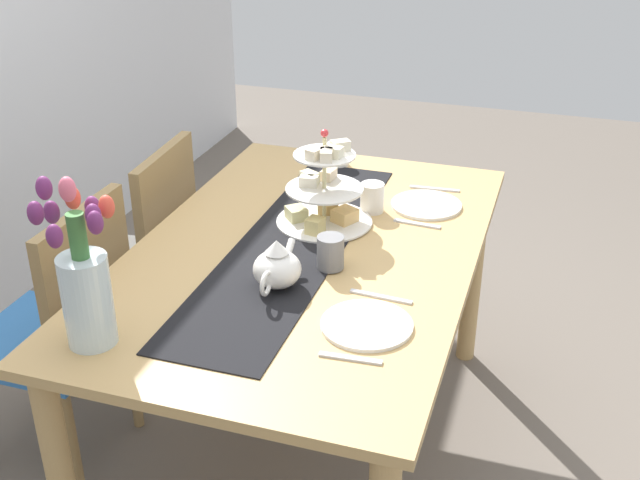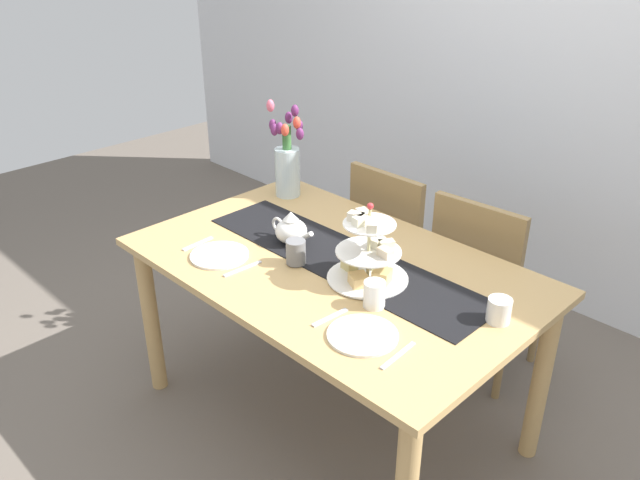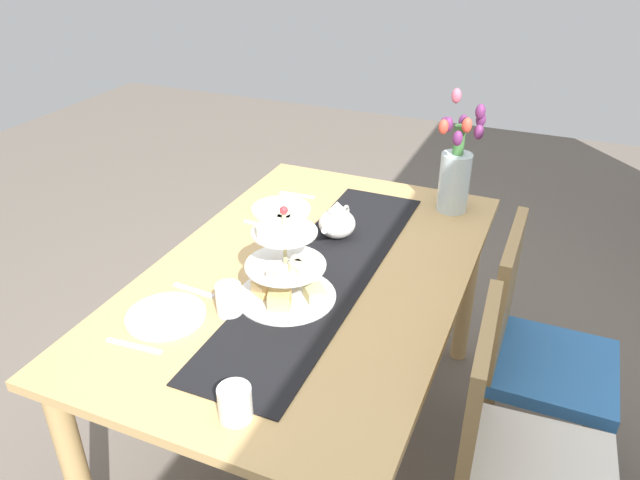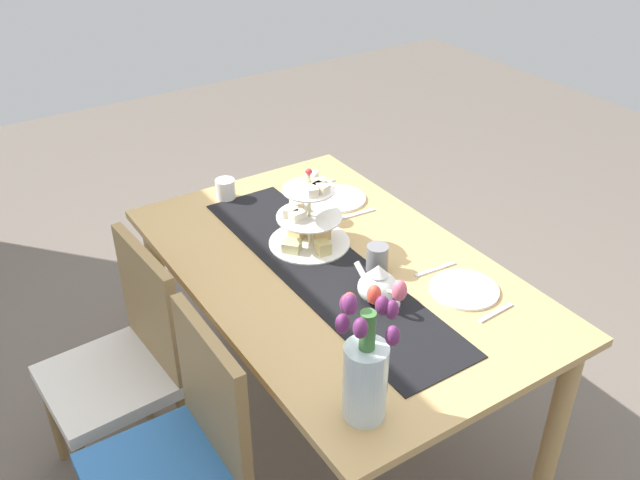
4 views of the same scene
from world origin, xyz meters
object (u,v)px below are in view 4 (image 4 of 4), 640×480
at_px(cream_jug, 225,189).
at_px(fork_left, 496,313).
at_px(teapot, 378,286).
at_px(mug_grey, 377,258).
at_px(dinner_plate_left, 464,289).
at_px(knife_left, 435,269).
at_px(mug_white_text, 317,209).
at_px(tulip_vase, 366,367).
at_px(fork_right, 358,214).
at_px(dining_table, 336,291).
at_px(tiered_cake_stand, 308,221).
at_px(chair_left, 182,451).
at_px(dinner_plate_right, 338,198).
at_px(chair_right, 125,358).
at_px(knife_right, 319,185).

bearing_deg(cream_jug, fork_left, -161.76).
height_order(teapot, mug_grey, teapot).
relative_size(dinner_plate_left, knife_left, 1.35).
bearing_deg(fork_left, knife_left, 0.00).
bearing_deg(mug_white_text, tulip_vase, 154.27).
bearing_deg(fork_right, dining_table, 132.46).
relative_size(tiered_cake_stand, fork_left, 2.03).
height_order(fork_left, fork_right, same).
bearing_deg(tulip_vase, chair_left, 45.70).
relative_size(fork_left, knife_left, 0.88).
relative_size(knife_left, dinner_plate_right, 0.74).
relative_size(tiered_cake_stand, cream_jug, 3.58).
bearing_deg(cream_jug, tulip_vase, 169.96).
distance_m(chair_left, tulip_vase, 0.69).
bearing_deg(dinner_plate_right, dining_table, 145.15).
bearing_deg(fork_left, fork_right, 0.00).
relative_size(knife_left, mug_grey, 1.79).
height_order(chair_right, cream_jug, chair_right).
xyz_separation_m(tiered_cake_stand, tulip_vase, (-0.79, 0.33, 0.07)).
bearing_deg(mug_white_text, mug_grey, 178.11).
relative_size(teapot, knife_left, 1.40).
bearing_deg(dinner_plate_right, mug_white_text, 119.54).
bearing_deg(chair_left, fork_right, -63.63).
relative_size(tiered_cake_stand, dinner_plate_left, 1.32).
xyz_separation_m(dinner_plate_right, mug_grey, (-0.50, 0.17, 0.05)).
bearing_deg(tulip_vase, mug_white_text, -25.73).
xyz_separation_m(teapot, tulip_vase, (-0.38, 0.33, 0.11)).
bearing_deg(chair_left, dinner_plate_right, -57.32).
bearing_deg(dinner_plate_right, cream_jug, 55.84).
bearing_deg(fork_right, dinner_plate_left, 180.00).
distance_m(chair_right, tulip_vase, 1.05).
bearing_deg(knife_left, fork_left, 180.00).
bearing_deg(tulip_vase, dinner_plate_left, -66.38).
xyz_separation_m(dining_table, dinner_plate_left, (-0.35, -0.28, 0.11)).
bearing_deg(mug_grey, knife_left, -122.37).
bearing_deg(tulip_vase, knife_right, -27.56).
xyz_separation_m(tiered_cake_stand, dinner_plate_left, (-0.53, -0.28, -0.09)).
bearing_deg(dinner_plate_right, dinner_plate_left, 180.00).
xyz_separation_m(cream_jug, dinner_plate_right, (-0.26, -0.38, -0.04)).
distance_m(fork_left, knife_right, 1.04).
height_order(teapot, knife_left, teapot).
relative_size(dining_table, chair_right, 1.72).
bearing_deg(tiered_cake_stand, teapot, -179.69).
height_order(tulip_vase, dinner_plate_right, tulip_vase).
bearing_deg(fork_left, dining_table, 29.23).
bearing_deg(cream_jug, teapot, -173.49).
height_order(chair_right, mug_white_text, chair_right).
xyz_separation_m(dining_table, dinner_plate_right, (0.40, -0.28, 0.11)).
bearing_deg(cream_jug, knife_right, -106.57).
bearing_deg(mug_white_text, teapot, 167.82).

